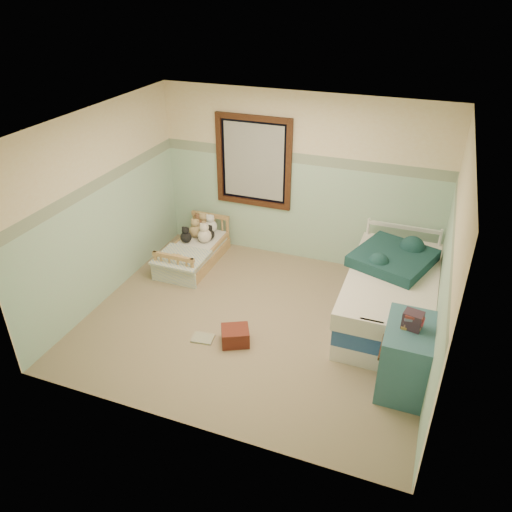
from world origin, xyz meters
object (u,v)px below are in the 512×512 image
at_px(toddler_bed_frame, 195,258).
at_px(twin_bed_frame, 387,312).
at_px(plush_floor_tan, 178,267).
at_px(red_pillow, 235,336).
at_px(floor_book, 203,338).
at_px(plush_floor_cream, 187,250).
at_px(dresser, 406,357).

relative_size(toddler_bed_frame, twin_bed_frame, 0.63).
bearing_deg(plush_floor_tan, red_pillow, -39.69).
bearing_deg(floor_book, twin_bed_frame, 23.14).
bearing_deg(plush_floor_tan, floor_book, -51.15).
distance_m(plush_floor_cream, plush_floor_tan, 0.52).
distance_m(dresser, red_pillow, 1.95).
height_order(plush_floor_cream, red_pillow, plush_floor_cream).
height_order(toddler_bed_frame, plush_floor_tan, plush_floor_tan).
relative_size(plush_floor_tan, red_pillow, 0.71).
bearing_deg(toddler_bed_frame, twin_bed_frame, -8.28).
bearing_deg(twin_bed_frame, toddler_bed_frame, 171.72).
xyz_separation_m(toddler_bed_frame, twin_bed_frame, (2.94, -0.43, 0.03)).
distance_m(toddler_bed_frame, plush_floor_tan, 0.40).
bearing_deg(twin_bed_frame, plush_floor_cream, 170.21).
xyz_separation_m(plush_floor_cream, floor_book, (1.11, -1.73, -0.11)).
xyz_separation_m(plush_floor_tan, dresser, (3.31, -1.16, 0.27)).
bearing_deg(red_pillow, floor_book, -168.77).
bearing_deg(plush_floor_tan, dresser, -19.36).
xyz_separation_m(plush_floor_tan, floor_book, (0.98, -1.22, -0.10)).
bearing_deg(toddler_bed_frame, red_pillow, -49.50).
distance_m(toddler_bed_frame, floor_book, 1.86).
relative_size(plush_floor_cream, floor_book, 0.93).
distance_m(twin_bed_frame, floor_book, 2.35).
distance_m(plush_floor_cream, twin_bed_frame, 3.18).
relative_size(plush_floor_cream, twin_bed_frame, 0.12).
height_order(plush_floor_tan, dresser, dresser).
height_order(dresser, red_pillow, dresser).
distance_m(red_pillow, floor_book, 0.41).
bearing_deg(toddler_bed_frame, plush_floor_cream, 149.64).
distance_m(toddler_bed_frame, twin_bed_frame, 2.97).
bearing_deg(twin_bed_frame, plush_floor_tan, 179.36).
xyz_separation_m(dresser, red_pillow, (-1.93, 0.02, -0.28)).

